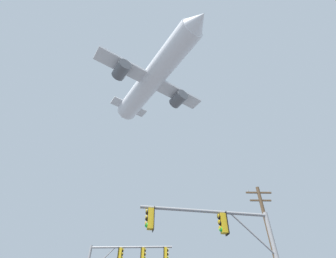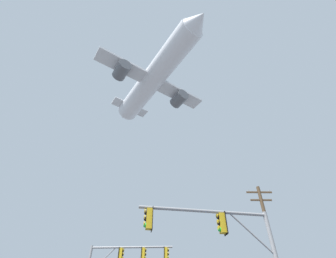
# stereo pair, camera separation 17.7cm
# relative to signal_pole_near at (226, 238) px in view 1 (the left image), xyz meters

# --- Properties ---
(signal_pole_near) EXTENTS (6.35, 1.24, 5.58)m
(signal_pole_near) POSITION_rel_signal_pole_near_xyz_m (0.00, 0.00, 0.00)
(signal_pole_near) COLOR gray
(signal_pole_near) RESTS_ON ground
(utility_pole) EXTENTS (2.20, 0.28, 10.47)m
(utility_pole) POSITION_rel_signal_pole_near_xyz_m (5.39, 7.74, 1.30)
(utility_pole) COLOR brown
(utility_pole) RESTS_ON ground
(airplane) EXTENTS (17.92, 23.22, 7.00)m
(airplane) POSITION_rel_signal_pole_near_xyz_m (-4.69, 14.02, 29.08)
(airplane) COLOR white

